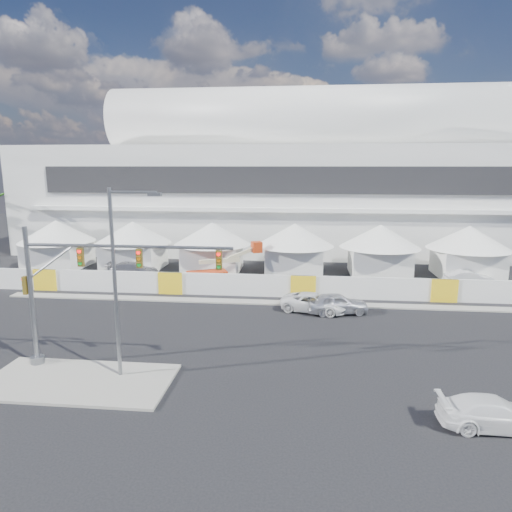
# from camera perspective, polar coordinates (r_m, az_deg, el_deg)

# --- Properties ---
(ground) EXTENTS (160.00, 160.00, 0.00)m
(ground) POSITION_cam_1_polar(r_m,az_deg,el_deg) (27.84, -7.02, -13.24)
(ground) COLOR black
(ground) RESTS_ON ground
(median_island) EXTENTS (10.00, 5.00, 0.15)m
(median_island) POSITION_cam_1_polar(r_m,az_deg,el_deg) (27.23, -21.33, -14.38)
(median_island) COLOR gray
(median_island) RESTS_ON ground
(far_curb) EXTENTS (80.00, 1.20, 0.12)m
(far_curb) POSITION_cam_1_polar(r_m,az_deg,el_deg) (41.35, 25.77, -5.97)
(far_curb) COLOR gray
(far_curb) RESTS_ON ground
(stadium) EXTENTS (80.00, 24.80, 21.98)m
(stadium) POSITION_cam_1_polar(r_m,az_deg,el_deg) (66.25, 8.51, 9.35)
(stadium) COLOR silver
(stadium) RESTS_ON ground
(tent_row) EXTENTS (53.40, 8.40, 5.40)m
(tent_row) POSITION_cam_1_polar(r_m,az_deg,el_deg) (49.66, -0.36, 1.56)
(tent_row) COLOR white
(tent_row) RESTS_ON ground
(hoarding_fence) EXTENTS (70.00, 0.25, 2.00)m
(hoarding_fence) POSITION_cam_1_polar(r_m,az_deg,el_deg) (40.54, 5.91, -3.83)
(hoarding_fence) COLOR silver
(hoarding_fence) RESTS_ON ground
(sedan_silver) EXTENTS (2.84, 5.12, 1.65)m
(sedan_silver) POSITION_cam_1_polar(r_m,az_deg,el_deg) (36.70, 10.09, -5.84)
(sedan_silver) COLOR silver
(sedan_silver) RESTS_ON ground
(pickup_curb) EXTENTS (3.62, 5.70, 1.47)m
(pickup_curb) POSITION_cam_1_polar(r_m,az_deg,el_deg) (36.92, 7.30, -5.81)
(pickup_curb) COLOR white
(pickup_curb) RESTS_ON ground
(pickup_near) EXTENTS (2.02, 4.87, 1.41)m
(pickup_near) POSITION_cam_1_polar(r_m,az_deg,el_deg) (23.87, 27.62, -17.01)
(pickup_near) COLOR white
(pickup_near) RESTS_ON ground
(lot_car_a) EXTENTS (1.68, 4.59, 1.50)m
(lot_car_a) POSITION_cam_1_polar(r_m,az_deg,el_deg) (48.90, 25.12, -2.54)
(lot_car_a) COLOR silver
(lot_car_a) RESTS_ON ground
(lot_car_c) EXTENTS (2.60, 5.48, 1.54)m
(lot_car_c) POSITION_cam_1_polar(r_m,az_deg,el_deg) (49.63, -15.10, -1.64)
(lot_car_c) COLOR #99989D
(lot_car_c) RESTS_ON ground
(traffic_mast) EXTENTS (12.05, 0.78, 8.04)m
(traffic_mast) POSITION_cam_1_polar(r_m,az_deg,el_deg) (27.64, -22.04, -3.87)
(traffic_mast) COLOR slate
(traffic_mast) RESTS_ON median_island
(streetlight_median) EXTENTS (2.84, 0.28, 10.25)m
(streetlight_median) POSITION_cam_1_polar(r_m,az_deg,el_deg) (25.13, -16.75, -1.80)
(streetlight_median) COLOR gray
(streetlight_median) RESTS_ON median_island
(boom_lift) EXTENTS (7.97, 3.16, 3.90)m
(boom_lift) POSITION_cam_1_polar(r_m,az_deg,el_deg) (45.40, -5.25, -2.11)
(boom_lift) COLOR #BE3611
(boom_lift) RESTS_ON ground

